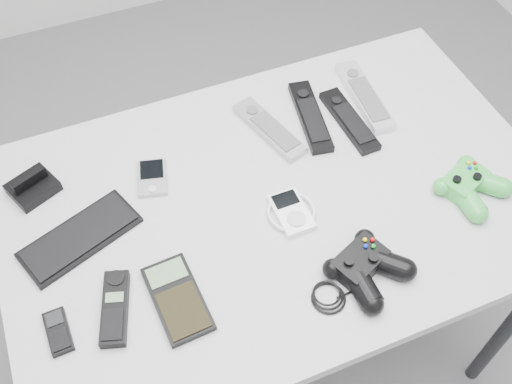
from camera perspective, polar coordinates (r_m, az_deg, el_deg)
name	(u,v)px	position (r m, az deg, el deg)	size (l,w,h in m)	color
floor	(256,318)	(1.99, -0.04, -11.91)	(3.50, 3.50, 0.00)	slate
desk	(278,216)	(1.32, 2.08, -2.27)	(1.16, 0.75, 0.78)	#ADADAF
pda_keyboard	(80,237)	(1.25, -16.42, -4.11)	(0.24, 0.10, 0.01)	black
dock_bracket	(31,184)	(1.34, -20.62, 0.74)	(0.09, 0.08, 0.05)	black
pda	(152,177)	(1.31, -9.86, 1.38)	(0.06, 0.10, 0.02)	#A0A0A7
remote_silver_a	(269,128)	(1.38, 1.26, 6.09)	(0.05, 0.21, 0.02)	#A0A0A7
remote_black_a	(310,116)	(1.41, 5.20, 7.24)	(0.05, 0.22, 0.02)	black
remote_black_b	(349,120)	(1.42, 8.87, 6.80)	(0.05, 0.21, 0.02)	black
remote_silver_b	(364,95)	(1.48, 10.28, 9.04)	(0.05, 0.24, 0.02)	silver
mobile_phone	(58,331)	(1.16, -18.33, -12.50)	(0.04, 0.09, 0.02)	black
cordless_handset	(115,308)	(1.15, -13.29, -10.69)	(0.05, 0.15, 0.02)	black
calculator	(177,298)	(1.14, -7.50, -10.01)	(0.09, 0.17, 0.02)	black
mp3_player	(291,212)	(1.24, 3.38, -1.90)	(0.10, 0.11, 0.02)	white
controller_black	(366,266)	(1.17, 10.42, -6.95)	(0.25, 0.15, 0.05)	black
controller_green	(470,184)	(1.34, 19.71, 0.70)	(0.14, 0.14, 0.05)	#2C9127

